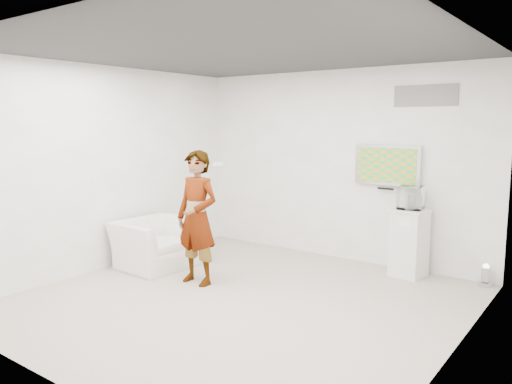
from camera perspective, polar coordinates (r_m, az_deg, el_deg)
room at (r=5.96m, az=-1.72°, el=1.44°), size 5.01×5.01×3.00m
tv at (r=7.67m, az=14.80°, el=3.00°), size 1.00×0.08×0.60m
logo_decal at (r=7.52m, az=18.78°, el=10.38°), size 0.90×0.02×0.30m
person at (r=6.76m, az=-6.75°, el=-2.94°), size 0.66×0.43×1.81m
armchair at (r=7.74m, az=-11.46°, el=-5.77°), size 1.01×1.14×0.72m
pedestal at (r=7.44m, az=17.10°, el=-5.56°), size 0.52×0.52×0.97m
floor_uplight at (r=7.42m, az=24.76°, el=-8.67°), size 0.20×0.20×0.29m
vitrine at (r=7.32m, az=17.30°, el=-0.62°), size 0.36×0.36×0.32m
console at (r=7.32m, az=17.28°, el=-1.05°), size 0.11×0.16×0.21m
wii_remote at (r=6.60m, az=-4.37°, el=3.19°), size 0.06×0.15×0.04m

